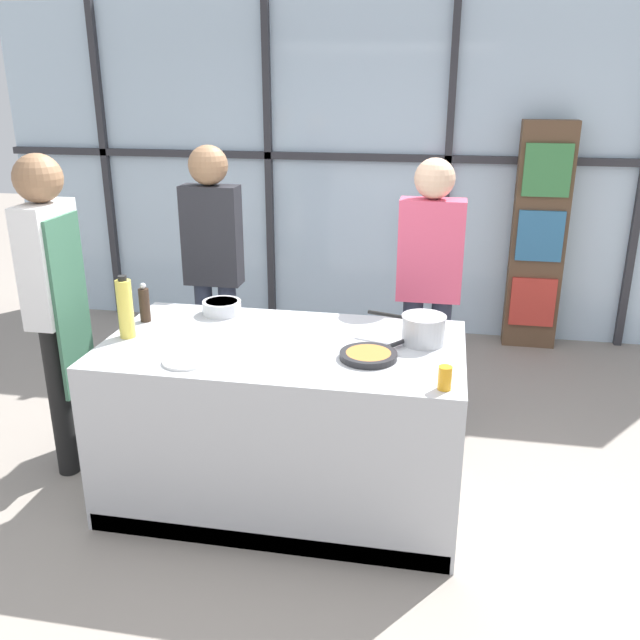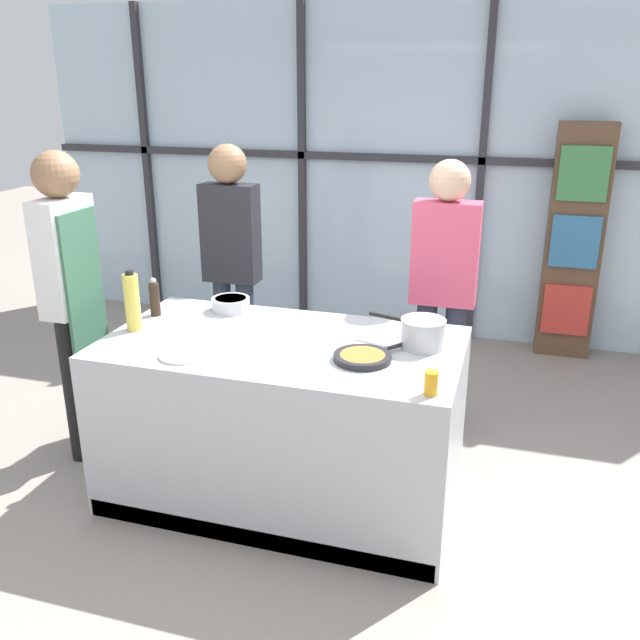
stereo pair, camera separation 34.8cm
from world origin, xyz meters
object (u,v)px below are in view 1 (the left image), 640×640
mixing_bowl (222,307)px  pepper_grinder (144,304)px  spectator_center_left (429,277)px  saucepan (423,329)px  chef (55,292)px  oil_bottle (125,308)px  white_plate (186,361)px  juice_glass_near (445,378)px  spectator_far_left (213,258)px  frying_pan (370,355)px

mixing_bowl → pepper_grinder: pepper_grinder is taller
spectator_center_left → pepper_grinder: 1.72m
saucepan → mixing_bowl: saucepan is taller
chef → oil_bottle: chef is taller
white_plate → juice_glass_near: 1.22m
spectator_center_left → oil_bottle: (-1.52, -1.03, 0.04)m
spectator_far_left → juice_glass_near: 2.05m
chef → oil_bottle: (0.48, -0.14, -0.02)m
mixing_bowl → pepper_grinder: (-0.38, -0.20, 0.06)m
spectator_center_left → mixing_bowl: 1.30m
oil_bottle → juice_glass_near: (1.64, -0.34, -0.10)m
mixing_bowl → chef: bearing=-160.0°
juice_glass_near → white_plate: bearing=176.7°
mixing_bowl → juice_glass_near: 1.49m
chef → oil_bottle: 0.49m
oil_bottle → pepper_grinder: bearing=92.4°
saucepan → white_plate: 1.19m
frying_pan → white_plate: (-0.85, -0.21, -0.01)m
mixing_bowl → oil_bottle: bearing=-129.7°
mixing_bowl → oil_bottle: oil_bottle is taller
spectator_center_left → spectator_far_left: bearing=0.0°
saucepan → pepper_grinder: size_ratio=1.84×
saucepan → oil_bottle: (-1.52, -0.19, 0.08)m
saucepan → oil_bottle: 1.53m
saucepan → spectator_center_left: bearing=90.0°
spectator_far_left → saucepan: bearing=149.0°
spectator_far_left → chef: bearing=56.6°
spectator_center_left → mixing_bowl: bearing=27.2°
spectator_center_left → saucepan: size_ratio=4.26×
saucepan → oil_bottle: bearing=-172.8°
spectator_center_left → juice_glass_near: size_ratio=16.25×
spectator_far_left → oil_bottle: (-0.12, -1.03, -0.01)m
chef → saucepan: (1.99, 0.06, -0.10)m
chef → pepper_grinder: chef is taller
spectator_center_left → white_plate: spectator_center_left is taller
chef → frying_pan: chef is taller
spectator_center_left → frying_pan: size_ratio=4.00×
mixing_bowl → white_plate: bearing=-85.6°
white_plate → oil_bottle: (-0.42, 0.27, 0.15)m
spectator_far_left → juice_glass_near: (1.52, -1.37, -0.11)m
spectator_far_left → saucepan: spectator_far_left is taller
frying_pan → juice_glass_near: 0.46m
spectator_center_left → oil_bottle: spectator_center_left is taller
mixing_bowl → oil_bottle: (-0.37, -0.44, 0.12)m
spectator_center_left → chef: bearing=24.3°
frying_pan → pepper_grinder: size_ratio=1.95×
pepper_grinder → oil_bottle: bearing=-87.6°
saucepan → pepper_grinder: pepper_grinder is taller
chef → white_plate: 1.00m
chef → juice_glass_near: size_ratio=17.00×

